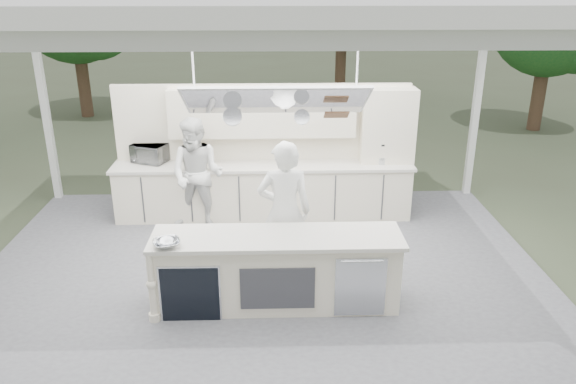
{
  "coord_description": "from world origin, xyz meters",
  "views": [
    {
      "loc": [
        0.15,
        -7.12,
        4.06
      ],
      "look_at": [
        0.38,
        0.4,
        1.14
      ],
      "focal_mm": 35.0,
      "sensor_mm": 36.0,
      "label": 1
    }
  ],
  "objects_px": {
    "back_counter": "(264,190)",
    "sous_chef": "(197,175)",
    "demo_island": "(275,270)",
    "head_chef": "(284,212)"
  },
  "relations": [
    {
      "from": "back_counter",
      "to": "sous_chef",
      "type": "xyz_separation_m",
      "value": [
        -1.06,
        -0.45,
        0.45
      ]
    },
    {
      "from": "demo_island",
      "to": "sous_chef",
      "type": "bearing_deg",
      "value": 117.62
    },
    {
      "from": "back_counter",
      "to": "head_chef",
      "type": "distance_m",
      "value": 2.23
    },
    {
      "from": "demo_island",
      "to": "sous_chef",
      "type": "distance_m",
      "value": 2.7
    },
    {
      "from": "back_counter",
      "to": "sous_chef",
      "type": "height_order",
      "value": "sous_chef"
    },
    {
      "from": "demo_island",
      "to": "head_chef",
      "type": "xyz_separation_m",
      "value": [
        0.13,
        0.66,
        0.51
      ]
    },
    {
      "from": "back_counter",
      "to": "sous_chef",
      "type": "distance_m",
      "value": 1.23
    },
    {
      "from": "sous_chef",
      "to": "head_chef",
      "type": "bearing_deg",
      "value": -35.75
    },
    {
      "from": "demo_island",
      "to": "head_chef",
      "type": "distance_m",
      "value": 0.84
    },
    {
      "from": "back_counter",
      "to": "head_chef",
      "type": "relative_size",
      "value": 2.57
    }
  ]
}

